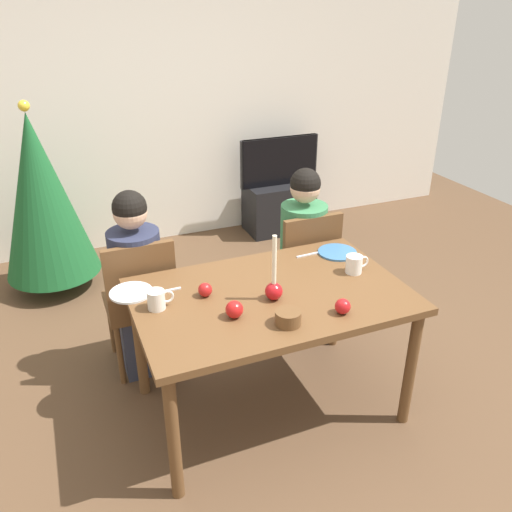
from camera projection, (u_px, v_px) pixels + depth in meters
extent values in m
plane|color=brown|center=(269.00, 405.00, 3.02)|extent=(7.68, 7.68, 0.00)
cube|color=silver|center=(152.00, 100.00, 4.59)|extent=(6.40, 0.10, 2.60)
cube|color=brown|center=(271.00, 296.00, 2.69)|extent=(1.40, 0.90, 0.04)
cylinder|color=brown|center=(173.00, 438.00, 2.32)|extent=(0.06, 0.06, 0.71)
cylinder|color=brown|center=(410.00, 369.00, 2.75)|extent=(0.06, 0.06, 0.71)
cylinder|color=brown|center=(139.00, 342.00, 2.96)|extent=(0.06, 0.06, 0.71)
cylinder|color=brown|center=(336.00, 298.00, 3.40)|extent=(0.06, 0.06, 0.71)
cube|color=brown|center=(139.00, 303.00, 3.20)|extent=(0.40, 0.40, 0.04)
cube|color=brown|center=(141.00, 282.00, 2.94)|extent=(0.40, 0.04, 0.45)
cylinder|color=brown|center=(163.00, 314.00, 3.50)|extent=(0.04, 0.04, 0.41)
cylinder|color=brown|center=(111.00, 325.00, 3.38)|extent=(0.04, 0.04, 0.41)
cylinder|color=brown|center=(176.00, 342.00, 3.22)|extent=(0.04, 0.04, 0.41)
cylinder|color=brown|center=(120.00, 355.00, 3.10)|extent=(0.04, 0.04, 0.41)
cube|color=brown|center=(298.00, 271.00, 3.57)|extent=(0.40, 0.40, 0.04)
cube|color=brown|center=(312.00, 250.00, 3.31)|extent=(0.40, 0.04, 0.45)
cylinder|color=brown|center=(307.00, 284.00, 3.87)|extent=(0.04, 0.04, 0.41)
cylinder|color=brown|center=(265.00, 293.00, 3.76)|extent=(0.04, 0.04, 0.41)
cylinder|color=brown|center=(330.00, 307.00, 3.59)|extent=(0.04, 0.04, 0.41)
cylinder|color=brown|center=(285.00, 317.00, 3.47)|extent=(0.04, 0.04, 0.41)
cube|color=#33384C|center=(144.00, 335.00, 3.25)|extent=(0.28, 0.28, 0.45)
cylinder|color=#282D47|center=(137.00, 269.00, 3.04)|extent=(0.30, 0.30, 0.48)
sphere|color=tan|center=(130.00, 213.00, 2.89)|extent=(0.19, 0.19, 0.19)
sphere|color=black|center=(129.00, 208.00, 2.87)|extent=(0.19, 0.19, 0.19)
cube|color=#33384C|center=(300.00, 301.00, 3.62)|extent=(0.28, 0.28, 0.45)
cylinder|color=#387A4C|center=(303.00, 240.00, 3.42)|extent=(0.30, 0.30, 0.48)
sphere|color=tan|center=(305.00, 188.00, 3.26)|extent=(0.19, 0.19, 0.19)
sphere|color=black|center=(305.00, 184.00, 3.24)|extent=(0.19, 0.19, 0.19)
cube|color=black|center=(278.00, 207.00, 5.19)|extent=(0.64, 0.40, 0.48)
cube|color=black|center=(279.00, 161.00, 4.98)|extent=(0.79, 0.04, 0.46)
cube|color=black|center=(279.00, 161.00, 4.98)|extent=(0.76, 0.05, 0.46)
cylinder|color=brown|center=(57.00, 278.00, 4.23)|extent=(0.08, 0.08, 0.14)
cone|color=#195628|center=(41.00, 197.00, 3.92)|extent=(0.72, 0.72, 1.26)
sphere|color=yellow|center=(24.00, 106.00, 3.62)|extent=(0.08, 0.08, 0.08)
sphere|color=red|center=(274.00, 291.00, 2.61)|extent=(0.09, 0.09, 0.09)
cylinder|color=#EFE5C6|center=(274.00, 260.00, 2.53)|extent=(0.02, 0.02, 0.26)
cylinder|color=silver|center=(131.00, 292.00, 2.67)|extent=(0.22, 0.22, 0.01)
cylinder|color=teal|center=(337.00, 252.00, 3.10)|extent=(0.23, 0.23, 0.01)
cylinder|color=silver|center=(156.00, 300.00, 2.53)|extent=(0.09, 0.09, 0.10)
torus|color=silver|center=(167.00, 297.00, 2.54)|extent=(0.07, 0.01, 0.07)
cylinder|color=white|center=(354.00, 264.00, 2.86)|extent=(0.09, 0.09, 0.10)
torus|color=white|center=(363.00, 262.00, 2.88)|extent=(0.07, 0.01, 0.07)
cube|color=silver|center=(164.00, 291.00, 2.69)|extent=(0.18, 0.02, 0.01)
cube|color=silver|center=(310.00, 254.00, 3.08)|extent=(0.18, 0.02, 0.01)
cylinder|color=brown|center=(288.00, 318.00, 2.41)|extent=(0.12, 0.12, 0.07)
sphere|color=#B01919|center=(205.00, 290.00, 2.64)|extent=(0.07, 0.07, 0.07)
sphere|color=red|center=(343.00, 306.00, 2.49)|extent=(0.08, 0.08, 0.08)
sphere|color=red|center=(234.00, 309.00, 2.46)|extent=(0.09, 0.09, 0.09)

